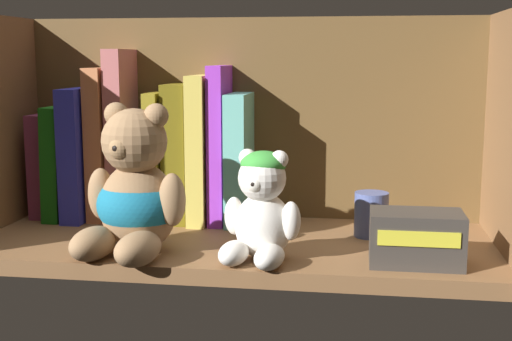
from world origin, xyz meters
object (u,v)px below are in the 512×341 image
object	(u,v)px
book_8	(204,148)
book_2	(87,152)
book_3	(106,143)
teddy_bear_larger	(135,195)
pillar_candle	(371,214)
book_5	(145,166)
book_4	(124,134)
small_product_box	(416,238)
book_9	(222,144)
book_0	(50,164)
teddy_bear_smaller	(261,208)
book_1	(68,160)
book_10	(241,157)
book_6	(162,155)
book_7	(182,152)

from	to	relation	value
book_8	book_2	bearing A→B (deg)	180.00
book_3	book_8	xyz separation A→B (cm)	(14.74, 0.00, -0.50)
teddy_bear_larger	pillar_candle	xyz separation A→B (cm)	(28.19, 11.91, -4.16)
teddy_bear_larger	book_5	bearing A→B (deg)	104.31
book_4	book_3	bearing A→B (deg)	180.00
book_8	small_product_box	size ratio (longest dim) A/B	2.00
book_3	book_8	size ratio (longest dim) A/B	1.05
book_9	book_8	bearing A→B (deg)	180.00
book_9	small_product_box	distance (cm)	32.77
book_9	small_product_box	world-z (taller)	book_9
book_0	book_3	distance (cm)	9.59
teddy_bear_smaller	book_1	bearing A→B (deg)	149.21
book_0	book_2	bearing A→B (deg)	0.00
book_0	teddy_bear_smaller	world-z (taller)	book_0
book_9	teddy_bear_smaller	distance (cm)	21.42
book_8	teddy_bear_larger	xyz separation A→B (cm)	(-4.26, -18.29, -3.35)
book_5	book_9	xyz separation A→B (cm)	(11.56, 0.00, 3.52)
book_10	book_4	bearing A→B (deg)	180.00
book_5	book_8	xyz separation A→B (cm)	(8.93, 0.00, 2.85)
book_2	book_8	size ratio (longest dim) A/B	0.91
book_1	book_8	xyz separation A→B (cm)	(20.82, 0.00, 2.24)
book_4	book_9	size ratio (longest dim) A/B	1.10
book_3	book_4	distance (cm)	3.13
book_4	teddy_bear_smaller	distance (cm)	30.47
book_6	book_8	distance (cm)	6.37
teddy_bear_smaller	book_10	bearing A→B (deg)	106.55
book_1	teddy_bear_larger	size ratio (longest dim) A/B	0.91
book_3	book_9	xyz separation A→B (cm)	(17.38, 0.00, 0.17)
book_10	teddy_bear_larger	size ratio (longest dim) A/B	1.02
book_0	book_7	world-z (taller)	book_7
pillar_candle	small_product_box	bearing A→B (deg)	-67.41
book_1	book_5	xyz separation A→B (cm)	(11.90, 0.00, -0.61)
book_8	small_product_box	bearing A→B (deg)	-32.08
book_8	book_3	bearing A→B (deg)	180.00
book_8	book_10	distance (cm)	5.60
book_4	teddy_bear_larger	bearing A→B (deg)	-67.36
book_5	book_8	world-z (taller)	book_8
book_10	teddy_bear_larger	distance (cm)	20.82
book_5	pillar_candle	xyz separation A→B (cm)	(32.85, -6.38, -4.66)
book_6	teddy_bear_smaller	size ratio (longest dim) A/B	1.43
book_4	book_5	bearing A→B (deg)	0.00
book_2	pillar_candle	size ratio (longest dim) A/B	3.23
book_9	book_10	world-z (taller)	book_9
book_8	pillar_candle	xyz separation A→B (cm)	(23.93, -6.38, -7.51)
book_8	book_5	bearing A→B (deg)	180.00
book_6	pillar_candle	size ratio (longest dim) A/B	3.14
book_7	book_10	distance (cm)	8.74
book_6	book_10	world-z (taller)	same
book_8	teddy_bear_smaller	xyz separation A→B (cm)	(11.11, -19.02, -4.33)
book_9	book_10	distance (cm)	3.41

